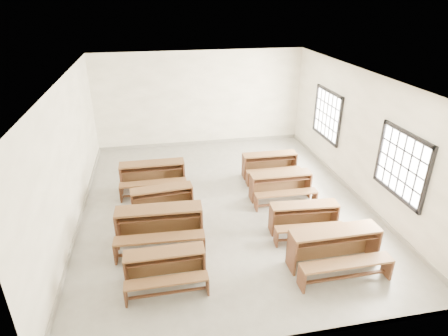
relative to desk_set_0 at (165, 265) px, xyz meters
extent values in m
plane|color=gray|center=(1.59, 2.58, -0.38)|extent=(8.50, 8.50, 0.00)
cube|color=silver|center=(1.59, 2.58, 2.79)|extent=(7.00, 8.50, 0.05)
cube|color=white|center=(1.59, 6.81, 1.22)|extent=(7.00, 0.05, 3.20)
cube|color=white|center=(1.59, -1.64, 1.22)|extent=(7.00, 0.05, 3.20)
cube|color=white|center=(-1.89, 2.58, 1.22)|extent=(0.05, 8.50, 3.20)
cube|color=white|center=(5.06, 2.58, 1.22)|extent=(0.05, 8.50, 3.20)
cube|color=gray|center=(1.59, 6.81, -0.33)|extent=(7.00, 0.04, 0.10)
cube|color=gray|center=(-1.89, 2.58, -0.33)|extent=(0.04, 8.50, 0.10)
cube|color=gray|center=(5.07, 2.58, -0.33)|extent=(0.04, 8.50, 0.10)
cube|color=white|center=(5.06, 0.78, 1.22)|extent=(0.02, 1.50, 1.30)
cube|color=black|center=(5.04, 0.78, 1.91)|extent=(0.06, 1.62, 0.08)
cube|color=black|center=(5.04, 0.78, 0.53)|extent=(0.06, 1.62, 0.08)
cube|color=black|center=(5.04, -0.01, 1.22)|extent=(0.06, 0.08, 1.46)
cube|color=black|center=(5.04, 1.57, 1.22)|extent=(0.06, 0.08, 1.46)
cube|color=white|center=(5.06, 4.38, 1.22)|extent=(0.02, 1.50, 1.30)
cube|color=black|center=(5.04, 4.38, 1.91)|extent=(0.06, 1.62, 0.08)
cube|color=black|center=(5.04, 4.38, 0.53)|extent=(0.06, 1.62, 0.08)
cube|color=black|center=(5.04, 3.59, 1.22)|extent=(0.06, 0.08, 1.46)
cube|color=black|center=(5.04, 5.17, 1.22)|extent=(0.06, 0.08, 1.46)
cube|color=brown|center=(0.00, 0.05, 0.26)|extent=(1.46, 0.37, 0.04)
cube|color=brown|center=(0.00, 0.21, -0.07)|extent=(1.46, 0.04, 0.62)
cube|color=#59321E|center=(-0.71, 0.04, -0.07)|extent=(0.04, 0.36, 0.62)
cube|color=#59321E|center=(0.71, 0.05, -0.07)|extent=(0.04, 0.36, 0.62)
cube|color=#59321E|center=(0.00, 0.03, 0.13)|extent=(1.35, 0.28, 0.02)
cube|color=brown|center=(0.00, -0.40, -0.02)|extent=(1.46, 0.26, 0.04)
cube|color=#59321E|center=(-0.71, -0.40, -0.21)|extent=(0.04, 0.26, 0.35)
cube|color=#59321E|center=(0.71, -0.40, -0.21)|extent=(0.04, 0.26, 0.35)
cube|color=#59321E|center=(0.00, -0.40, -0.29)|extent=(1.35, 0.05, 0.04)
cube|color=brown|center=(-0.05, 1.31, 0.41)|extent=(1.82, 0.53, 0.05)
cube|color=brown|center=(-0.04, 1.52, 0.00)|extent=(1.80, 0.13, 0.77)
cube|color=#59321E|center=(-0.93, 1.35, 0.00)|extent=(0.07, 0.45, 0.77)
cube|color=#59321E|center=(0.83, 1.27, 0.00)|extent=(0.07, 0.45, 0.77)
cube|color=#59321E|center=(-0.05, 1.29, 0.25)|extent=(1.68, 0.41, 0.02)
cube|color=brown|center=(-0.07, 0.76, 0.07)|extent=(1.82, 0.40, 0.05)
cube|color=#59321E|center=(-0.95, 0.80, -0.17)|extent=(0.06, 0.32, 0.43)
cube|color=#59321E|center=(0.81, 0.72, -0.17)|extent=(0.06, 0.32, 0.43)
cube|color=#59321E|center=(-0.07, 0.76, -0.27)|extent=(1.67, 0.13, 0.05)
cube|color=brown|center=(0.05, 2.50, 0.26)|extent=(1.50, 0.50, 0.04)
cube|color=brown|center=(0.03, 2.66, -0.07)|extent=(1.47, 0.17, 0.62)
cube|color=#59321E|center=(-0.67, 2.43, -0.07)|extent=(0.07, 0.37, 0.62)
cube|color=#59321E|center=(0.76, 2.56, -0.07)|extent=(0.07, 0.37, 0.62)
cube|color=#59321E|center=(0.05, 2.48, 0.13)|extent=(1.38, 0.40, 0.02)
cube|color=brown|center=(0.09, 2.05, -0.01)|extent=(1.49, 0.39, 0.04)
cube|color=#59321E|center=(-0.62, 1.98, -0.21)|extent=(0.06, 0.26, 0.35)
cube|color=#59321E|center=(0.80, 2.11, -0.21)|extent=(0.06, 0.26, 0.35)
cube|color=#59321E|center=(0.09, 2.05, -0.29)|extent=(1.36, 0.17, 0.04)
cube|color=brown|center=(-0.15, 3.76, 0.37)|extent=(1.71, 0.43, 0.04)
cube|color=brown|center=(-0.15, 3.96, -0.02)|extent=(1.71, 0.05, 0.73)
cube|color=#59321E|center=(-0.98, 3.76, -0.02)|extent=(0.04, 0.43, 0.73)
cube|color=#59321E|center=(0.69, 3.76, -0.02)|extent=(0.04, 0.43, 0.73)
cube|color=#59321E|center=(-0.15, 3.74, 0.22)|extent=(1.59, 0.32, 0.02)
cube|color=brown|center=(-0.15, 3.24, 0.05)|extent=(1.71, 0.30, 0.04)
cube|color=#59321E|center=(-0.98, 3.24, -0.18)|extent=(0.04, 0.30, 0.41)
cube|color=#59321E|center=(0.69, 3.24, -0.18)|extent=(0.04, 0.30, 0.41)
cube|color=#59321E|center=(-0.15, 3.24, -0.28)|extent=(1.58, 0.06, 0.04)
cube|color=brown|center=(3.24, -0.09, 0.39)|extent=(1.76, 0.46, 0.04)
cube|color=brown|center=(3.23, 0.10, -0.01)|extent=(1.76, 0.06, 0.75)
cube|color=#59321E|center=(2.38, -0.10, -0.01)|extent=(0.05, 0.44, 0.75)
cube|color=#59321E|center=(4.09, -0.08, -0.01)|extent=(0.05, 0.44, 0.75)
cube|color=#59321E|center=(3.24, -0.11, 0.23)|extent=(1.63, 0.35, 0.02)
cube|color=brown|center=(3.24, -0.63, 0.06)|extent=(1.76, 0.33, 0.04)
cube|color=#59321E|center=(2.39, -0.64, -0.17)|extent=(0.05, 0.31, 0.42)
cube|color=#59321E|center=(4.10, -0.62, -0.17)|extent=(0.05, 0.31, 0.42)
cube|color=#59321E|center=(3.24, -0.63, -0.27)|extent=(1.62, 0.07, 0.04)
cube|color=brown|center=(3.11, 1.11, 0.27)|extent=(1.52, 0.48, 0.04)
cube|color=brown|center=(3.12, 1.28, -0.06)|extent=(1.50, 0.14, 0.64)
cube|color=#59321E|center=(2.38, 1.16, -0.06)|extent=(0.06, 0.38, 0.64)
cube|color=#59321E|center=(3.84, 1.06, -0.06)|extent=(0.06, 0.38, 0.64)
cube|color=#59321E|center=(3.11, 1.09, 0.14)|extent=(1.40, 0.38, 0.02)
cube|color=brown|center=(3.07, 0.65, -0.01)|extent=(1.51, 0.37, 0.04)
cube|color=#59321E|center=(2.35, 0.70, -0.20)|extent=(0.06, 0.26, 0.36)
cube|color=#59321E|center=(3.80, 0.60, -0.20)|extent=(0.06, 0.26, 0.36)
cube|color=#59321E|center=(3.07, 0.65, -0.29)|extent=(1.38, 0.14, 0.04)
cube|color=brown|center=(3.07, 2.62, 0.30)|extent=(1.57, 0.41, 0.04)
cube|color=brown|center=(3.08, 2.80, -0.05)|extent=(1.57, 0.05, 0.67)
cube|color=#59321E|center=(2.31, 2.62, -0.05)|extent=(0.04, 0.39, 0.67)
cube|color=#59321E|center=(3.84, 2.61, -0.05)|extent=(0.04, 0.39, 0.67)
cube|color=#59321E|center=(3.07, 2.60, 0.17)|extent=(1.45, 0.31, 0.02)
cube|color=brown|center=(3.07, 2.14, 0.01)|extent=(1.57, 0.29, 0.04)
cube|color=#59321E|center=(2.30, 2.14, -0.20)|extent=(0.04, 0.28, 0.37)
cube|color=#59321E|center=(3.84, 2.13, -0.20)|extent=(0.04, 0.28, 0.37)
cube|color=#59321E|center=(3.07, 2.14, -0.28)|extent=(1.45, 0.06, 0.04)
cube|color=brown|center=(3.18, 3.92, 0.30)|extent=(1.56, 0.42, 0.04)
cube|color=brown|center=(3.18, 4.10, -0.05)|extent=(1.55, 0.07, 0.66)
cube|color=#59321E|center=(2.42, 3.94, -0.05)|extent=(0.05, 0.39, 0.66)
cube|color=#59321E|center=(3.94, 3.91, -0.05)|extent=(0.05, 0.39, 0.66)
cube|color=#59321E|center=(3.18, 3.90, 0.16)|extent=(1.44, 0.32, 0.02)
cube|color=brown|center=(3.17, 3.45, 0.01)|extent=(1.56, 0.30, 0.04)
cube|color=#59321E|center=(2.42, 3.46, -0.20)|extent=(0.04, 0.27, 0.37)
cube|color=#59321E|center=(3.93, 3.43, -0.20)|extent=(0.04, 0.27, 0.37)
cube|color=#59321E|center=(3.17, 3.45, -0.29)|extent=(1.44, 0.08, 0.04)
camera|label=1|loc=(0.03, -5.50, 4.51)|focal=30.00mm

